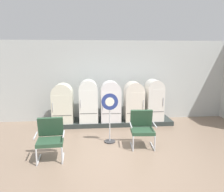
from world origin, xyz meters
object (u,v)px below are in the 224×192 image
object	(u,v)px
refrigerator_0	(63,102)
refrigerator_4	(154,99)
refrigerator_1	(89,100)
armchair_right	(142,127)
sign_stand	(110,119)
armchair_left	(50,137)
refrigerator_3	(134,100)
refrigerator_2	(111,100)

from	to	relation	value
refrigerator_0	refrigerator_4	world-z (taller)	refrigerator_4
refrigerator_1	refrigerator_4	xyz separation A→B (m)	(2.35, 0.01, -0.01)
refrigerator_0	armchair_right	world-z (taller)	refrigerator_0
refrigerator_4	sign_stand	distance (m)	2.39
refrigerator_0	armchair_left	bearing A→B (deg)	-90.31
refrigerator_1	armchair_left	distance (m)	2.65
refrigerator_1	refrigerator_4	world-z (taller)	refrigerator_1
refrigerator_0	refrigerator_4	bearing A→B (deg)	0.52
refrigerator_3	armchair_left	size ratio (longest dim) A/B	1.40
refrigerator_3	refrigerator_2	bearing A→B (deg)	-178.55
refrigerator_2	sign_stand	size ratio (longest dim) A/B	1.00
refrigerator_4	refrigerator_0	bearing A→B (deg)	-179.48
refrigerator_0	armchair_right	distance (m)	3.06
refrigerator_1	armchair_right	distance (m)	2.46
refrigerator_1	armchair_left	bearing A→B (deg)	-110.22
refrigerator_1	refrigerator_2	distance (m)	0.77
refrigerator_3	armchair_right	bearing A→B (deg)	-94.16
refrigerator_2	refrigerator_4	distance (m)	1.58
refrigerator_3	armchair_right	size ratio (longest dim) A/B	1.40
refrigerator_4	sign_stand	xyz separation A→B (m)	(-1.74, -1.62, -0.22)
armchair_left	sign_stand	bearing A→B (deg)	29.27
armchair_left	sign_stand	size ratio (longest dim) A/B	0.69
armchair_left	refrigerator_0	bearing A→B (deg)	89.69
refrigerator_0	refrigerator_3	distance (m)	2.50
refrigerator_2	refrigerator_3	distance (m)	0.84
refrigerator_0	refrigerator_3	size ratio (longest dim) A/B	0.98
refrigerator_2	refrigerator_3	xyz separation A→B (m)	(0.84, 0.02, -0.02)
refrigerator_4	armchair_left	distance (m)	4.10
refrigerator_3	sign_stand	size ratio (longest dim) A/B	0.97
refrigerator_2	refrigerator_4	bearing A→B (deg)	1.50
refrigerator_4	refrigerator_1	bearing A→B (deg)	-179.67
refrigerator_0	armchair_left	size ratio (longest dim) A/B	1.37
armchair_right	refrigerator_4	bearing A→B (deg)	65.67
refrigerator_2	armchair_left	world-z (taller)	refrigerator_2
refrigerator_1	refrigerator_2	bearing A→B (deg)	-2.06
refrigerator_1	refrigerator_3	bearing A→B (deg)	-0.23
armchair_left	armchair_right	bearing A→B (deg)	12.34
armchair_right	refrigerator_1	bearing A→B (deg)	127.15
refrigerator_3	refrigerator_4	xyz separation A→B (m)	(0.74, 0.02, 0.05)
sign_stand	refrigerator_1	bearing A→B (deg)	110.71
refrigerator_0	refrigerator_2	size ratio (longest dim) A/B	0.95
refrigerator_3	refrigerator_4	world-z (taller)	refrigerator_4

